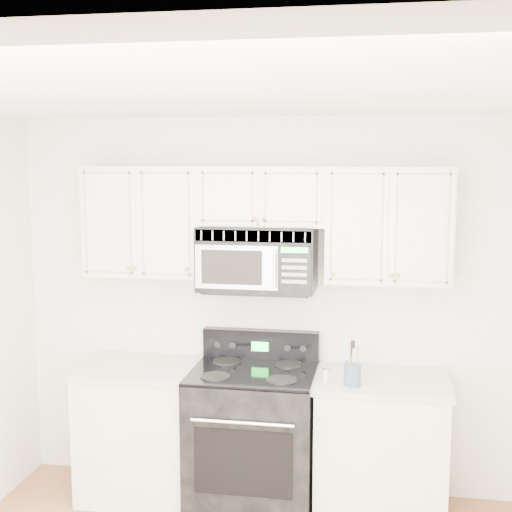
# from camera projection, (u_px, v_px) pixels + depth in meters

# --- Properties ---
(room) EXTENTS (3.51, 3.51, 2.61)m
(room) POSITION_uv_depth(u_px,v_px,m) (207.00, 384.00, 3.26)
(room) COLOR olive
(room) RESTS_ON ground
(base_cabinet_left) EXTENTS (0.86, 0.65, 0.92)m
(base_cabinet_left) POSITION_uv_depth(u_px,v_px,m) (146.00, 434.00, 4.93)
(base_cabinet_left) COLOR white
(base_cabinet_left) RESTS_ON ground
(base_cabinet_right) EXTENTS (0.86, 0.65, 0.92)m
(base_cabinet_right) POSITION_uv_depth(u_px,v_px,m) (380.00, 451.00, 4.65)
(base_cabinet_right) COLOR white
(base_cabinet_right) RESTS_ON ground
(range) EXTENTS (0.82, 0.74, 1.13)m
(range) POSITION_uv_depth(u_px,v_px,m) (253.00, 436.00, 4.75)
(range) COLOR black
(range) RESTS_ON ground
(upper_cabinets) EXTENTS (2.44, 0.37, 0.75)m
(upper_cabinets) POSITION_uv_depth(u_px,v_px,m) (263.00, 217.00, 4.72)
(upper_cabinets) COLOR white
(upper_cabinets) RESTS_ON ground
(microwave) EXTENTS (0.77, 0.44, 0.43)m
(microwave) POSITION_uv_depth(u_px,v_px,m) (258.00, 258.00, 4.73)
(microwave) COLOR black
(microwave) RESTS_ON ground
(utensil_crock) EXTENTS (0.11, 0.11, 0.29)m
(utensil_crock) POSITION_uv_depth(u_px,v_px,m) (352.00, 374.00, 4.42)
(utensil_crock) COLOR #40546E
(utensil_crock) RESTS_ON base_cabinet_right
(shaker_salt) EXTENTS (0.04, 0.04, 0.10)m
(shaker_salt) POSITION_uv_depth(u_px,v_px,m) (326.00, 375.00, 4.48)
(shaker_salt) COLOR silver
(shaker_salt) RESTS_ON base_cabinet_right
(shaker_pepper) EXTENTS (0.04, 0.04, 0.10)m
(shaker_pepper) POSITION_uv_depth(u_px,v_px,m) (349.00, 368.00, 4.61)
(shaker_pepper) COLOR silver
(shaker_pepper) RESTS_ON base_cabinet_right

